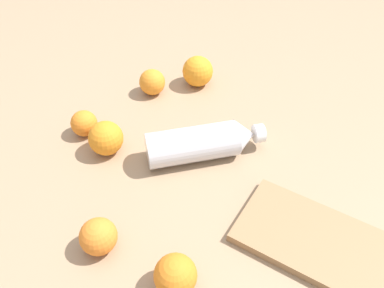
# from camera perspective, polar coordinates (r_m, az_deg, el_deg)

# --- Properties ---
(ground_plane) EXTENTS (2.40, 2.40, 0.00)m
(ground_plane) POSITION_cam_1_polar(r_m,az_deg,el_deg) (0.90, 1.58, -0.90)
(ground_plane) COLOR #9E7F60
(water_bottle) EXTENTS (0.19, 0.26, 0.08)m
(water_bottle) POSITION_cam_1_polar(r_m,az_deg,el_deg) (0.86, 1.63, 0.26)
(water_bottle) COLOR silver
(water_bottle) RESTS_ON ground_plane
(orange_0) EXTENTS (0.07, 0.07, 0.07)m
(orange_0) POSITION_cam_1_polar(r_m,az_deg,el_deg) (1.06, -5.85, 9.01)
(orange_0) COLOR orange
(orange_0) RESTS_ON ground_plane
(orange_1) EXTENTS (0.08, 0.08, 0.08)m
(orange_1) POSITION_cam_1_polar(r_m,az_deg,el_deg) (0.89, -12.49, 0.85)
(orange_1) COLOR orange
(orange_1) RESTS_ON ground_plane
(orange_2) EXTENTS (0.07, 0.07, 0.07)m
(orange_2) POSITION_cam_1_polar(r_m,az_deg,el_deg) (0.73, -13.54, -13.02)
(orange_2) COLOR orange
(orange_2) RESTS_ON ground_plane
(orange_3) EXTENTS (0.07, 0.07, 0.07)m
(orange_3) POSITION_cam_1_polar(r_m,az_deg,el_deg) (0.67, -2.44, -18.66)
(orange_3) COLOR orange
(orange_3) RESTS_ON ground_plane
(orange_4) EXTENTS (0.06, 0.06, 0.06)m
(orange_4) POSITION_cam_1_polar(r_m,az_deg,el_deg) (0.96, -15.52, 2.94)
(orange_4) COLOR orange
(orange_4) RESTS_ON ground_plane
(orange_5) EXTENTS (0.08, 0.08, 0.08)m
(orange_5) POSITION_cam_1_polar(r_m,az_deg,el_deg) (1.08, 0.84, 10.60)
(orange_5) COLOR orange
(orange_5) RESTS_ON ground_plane
(cutting_board) EXTENTS (0.32, 0.23, 0.02)m
(cutting_board) POSITION_cam_1_polar(r_m,az_deg,el_deg) (0.77, 17.71, -13.37)
(cutting_board) COLOR #99724C
(cutting_board) RESTS_ON ground_plane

